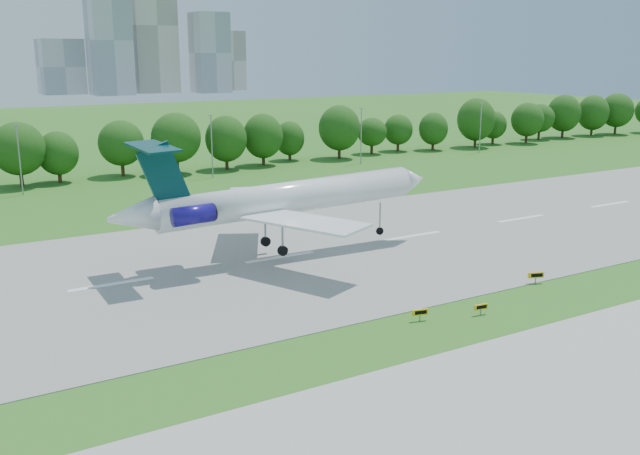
{
  "coord_description": "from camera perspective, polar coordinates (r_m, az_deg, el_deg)",
  "views": [
    {
      "loc": [
        -37.64,
        -47.54,
        23.72
      ],
      "look_at": [
        1.4,
        18.0,
        5.04
      ],
      "focal_mm": 40.0,
      "sensor_mm": 36.0,
      "label": 1
    }
  ],
  "objects": [
    {
      "name": "skyline",
      "position": [
        459.36,
        -13.75,
        14.22
      ],
      "size": [
        127.0,
        52.0,
        80.0
      ],
      "color": "#B2B2B7",
      "rests_on": "ground"
    },
    {
      "name": "taxi_sign_left",
      "position": [
        65.8,
        8.01,
        -6.75
      ],
      "size": [
        1.58,
        0.54,
        1.11
      ],
      "rotation": [
        0.0,
        0.0,
        -0.23
      ],
      "color": "gray",
      "rests_on": "ground"
    },
    {
      "name": "taxi_sign_right",
      "position": [
        78.78,
        16.89,
        -3.68
      ],
      "size": [
        1.74,
        0.79,
        1.25
      ],
      "rotation": [
        0.0,
        0.0,
        -0.35
      ],
      "color": "gray",
      "rests_on": "ground"
    },
    {
      "name": "ground",
      "position": [
        65.11,
        7.13,
        -7.72
      ],
      "size": [
        600.0,
        600.0,
        0.0
      ],
      "primitive_type": "plane",
      "color": "#28641A",
      "rests_on": "ground"
    },
    {
      "name": "light_poles",
      "position": [
        135.35,
        -15.55,
        5.88
      ],
      "size": [
        175.9,
        0.25,
        12.19
      ],
      "color": "gray",
      "rests_on": "ground"
    },
    {
      "name": "airliner",
      "position": [
        83.13,
        -3.7,
        2.33
      ],
      "size": [
        40.97,
        29.9,
        13.79
      ],
      "rotation": [
        0.0,
        -0.03,
        -0.03
      ],
      "color": "white",
      "rests_on": "ground"
    },
    {
      "name": "taxi_sign_centre",
      "position": [
        68.31,
        12.75,
        -6.23
      ],
      "size": [
        1.5,
        0.36,
        1.05
      ],
      "rotation": [
        0.0,
        0.0,
        -0.13
      ],
      "color": "gray",
      "rests_on": "ground"
    },
    {
      "name": "runway",
      "position": [
        85.09,
        -3.23,
        -2.42
      ],
      "size": [
        400.0,
        45.0,
        0.08
      ],
      "primitive_type": "cube",
      "color": "gray",
      "rests_on": "ground"
    },
    {
      "name": "taxiway",
      "position": [
        53.39,
        19.36,
        -13.41
      ],
      "size": [
        400.0,
        23.0,
        0.08
      ],
      "primitive_type": "cube",
      "color": "#ADADA8",
      "rests_on": "ground"
    },
    {
      "name": "tree_line",
      "position": [
        145.59,
        -15.66,
        6.34
      ],
      "size": [
        288.4,
        8.4,
        10.4
      ],
      "color": "#382314",
      "rests_on": "ground"
    }
  ]
}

